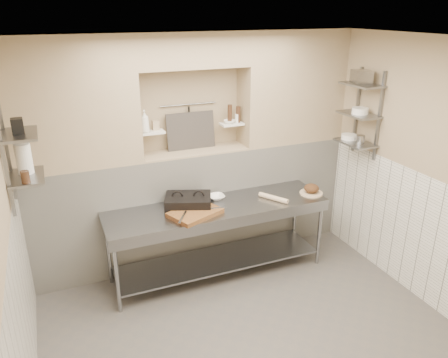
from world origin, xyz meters
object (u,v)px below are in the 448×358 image
cutting_board (195,213)px  rolling_pin (273,198)px  mixing_bowl (216,197)px  bread_loaf (311,188)px  prep_table (218,226)px  bowl_alcove (229,122)px  bottle_soap (145,122)px  jug_left (24,159)px  panini_press (188,202)px

cutting_board → rolling_pin: bearing=1.1°
cutting_board → mixing_bowl: (0.38, 0.31, -0.00)m
bread_loaf → prep_table: bearing=175.5°
bowl_alcove → bottle_soap: bearing=-178.6°
bottle_soap → jug_left: bottle_soap is taller
mixing_bowl → bottle_soap: bottle_soap is taller
mixing_bowl → bowl_alcove: bowl_alcove is taller
rolling_pin → bowl_alcove: bearing=114.9°
panini_press → cutting_board: bearing=-67.6°
prep_table → panini_press: (-0.32, 0.11, 0.33)m
mixing_bowl → bottle_soap: bearing=156.1°
panini_press → bowl_alcove: 1.13m
bottle_soap → jug_left: size_ratio=0.93×
bowl_alcove → panini_press: bearing=-147.5°
bowl_alcove → rolling_pin: bearing=-65.1°
jug_left → rolling_pin: bearing=-0.5°
cutting_board → mixing_bowl: same height
cutting_board → bottle_soap: bottle_soap is taller
cutting_board → bowl_alcove: (0.69, 0.66, 0.81)m
prep_table → rolling_pin: size_ratio=6.82×
cutting_board → rolling_pin: (0.99, 0.02, 0.00)m
prep_table → panini_press: bearing=161.1°
mixing_bowl → bread_loaf: 1.18m
rolling_pin → jug_left: bearing=179.5°
prep_table → panini_press: panini_press is taller
panini_press → bread_loaf: bearing=12.7°
mixing_bowl → cutting_board: bearing=-140.3°
bread_loaf → bowl_alcove: 1.30m
panini_press → bottle_soap: size_ratio=2.35×
bread_loaf → jug_left: 3.22m
panini_press → cutting_board: (0.01, -0.22, -0.05)m
mixing_bowl → bowl_alcove: 0.94m
rolling_pin → prep_table: bearing=172.7°
mixing_bowl → bottle_soap: 1.22m
cutting_board → bowl_alcove: size_ratio=3.87×
prep_table → bottle_soap: 1.47m
prep_table → jug_left: bearing=-178.1°
bread_loaf → bowl_alcove: bearing=141.7°
bowl_alcove → cutting_board: bearing=-136.3°
mixing_bowl → bowl_alcove: bearing=47.9°
bowl_alcove → jug_left: 2.38m
cutting_board → mixing_bowl: size_ratio=2.78×
bread_loaf → bottle_soap: bearing=161.5°
bread_loaf → bottle_soap: size_ratio=0.70×
prep_table → mixing_bowl: mixing_bowl is taller
cutting_board → bread_loaf: size_ratio=2.96×
panini_press → rolling_pin: size_ratio=1.61×
panini_press → bowl_alcove: bowl_alcove is taller
prep_table → jug_left: jug_left is taller
cutting_board → prep_table: bearing=18.5°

